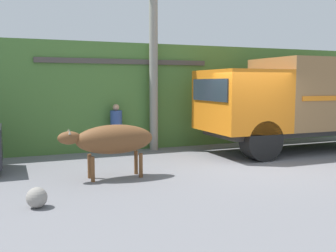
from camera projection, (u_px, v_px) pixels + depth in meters
ground_plane at (257, 165)px, 10.61m from camera, size 60.00×60.00×0.00m
hillside_embankment at (166, 94)px, 16.52m from camera, size 32.00×5.95×3.51m
building_backdrop at (116, 103)px, 14.03m from camera, size 5.67×2.70×2.98m
cargo_truck at (308, 98)px, 12.82m from camera, size 7.00×2.48×2.98m
brown_cow at (113, 140)px, 9.06m from camera, size 2.20×0.68×1.25m
pedestrian_on_hill at (116, 126)px, 12.49m from camera, size 0.46×0.46×1.54m
utility_pole at (154, 54)px, 12.69m from camera, size 0.90×0.28×6.10m
roadside_rock at (37, 198)px, 6.95m from camera, size 0.37×0.37×0.37m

